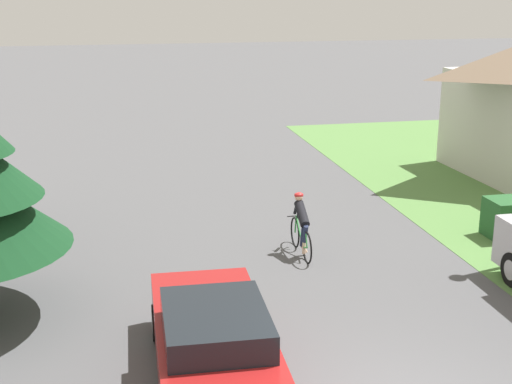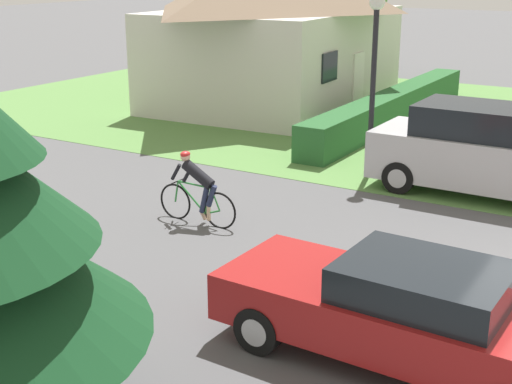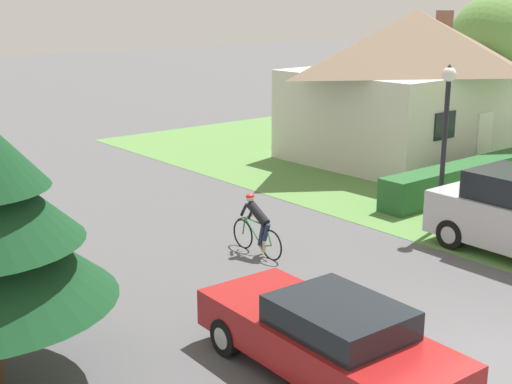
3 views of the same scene
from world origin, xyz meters
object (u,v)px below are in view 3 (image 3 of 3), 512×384
(street_lamp, at_px, (446,118))
(deciduous_tree_right, at_px, (498,46))
(sedan_left_lane, at_px, (328,339))
(cottage_house, at_px, (414,81))
(cyclist, at_px, (257,226))

(street_lamp, xyz_separation_m, deciduous_tree_right, (13.64, 7.28, 0.88))
(sedan_left_lane, bearing_deg, cottage_house, -53.33)
(cottage_house, xyz_separation_m, sedan_left_lane, (-14.50, -10.03, -2.12))
(cyclist, xyz_separation_m, street_lamp, (4.88, -1.56, 2.23))
(sedan_left_lane, relative_size, deciduous_tree_right, 0.77)
(cottage_house, bearing_deg, cyclist, -159.32)
(cottage_house, relative_size, sedan_left_lane, 2.07)
(deciduous_tree_right, bearing_deg, street_lamp, -151.89)
(street_lamp, bearing_deg, cottage_house, 43.37)
(sedan_left_lane, height_order, deciduous_tree_right, deciduous_tree_right)
(sedan_left_lane, xyz_separation_m, street_lamp, (7.70, 3.61, 2.22))
(sedan_left_lane, bearing_deg, street_lamp, -62.91)
(cottage_house, distance_m, cyclist, 12.84)
(cyclist, xyz_separation_m, deciduous_tree_right, (18.52, 5.73, 3.11))
(sedan_left_lane, relative_size, cyclist, 2.64)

